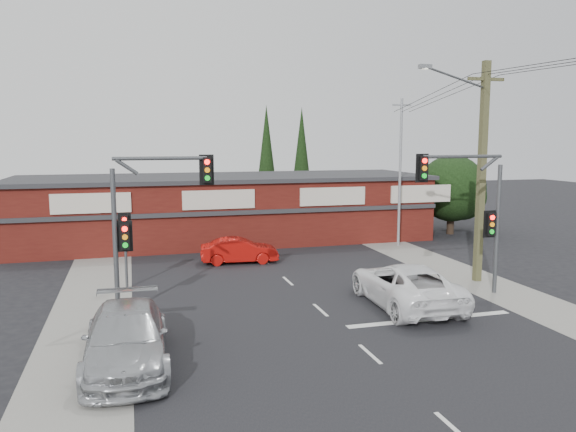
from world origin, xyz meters
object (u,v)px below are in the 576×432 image
object	(u,v)px
white_suv	(405,285)
utility_pole	(480,165)
shop_building	(225,208)
silver_suv	(126,338)
red_sedan	(239,250)

from	to	relation	value
white_suv	utility_pole	size ratio (longest dim) A/B	0.61
utility_pole	shop_building	bearing A→B (deg)	123.76
white_suv	silver_suv	bearing A→B (deg)	19.42
utility_pole	red_sedan	bearing A→B (deg)	145.07
silver_suv	shop_building	world-z (taller)	shop_building
red_sedan	shop_building	distance (m)	7.32
silver_suv	white_suv	bearing A→B (deg)	18.14
silver_suv	utility_pole	distance (m)	17.21
silver_suv	red_sedan	xyz separation A→B (m)	(5.73, 12.70, -0.16)
shop_building	utility_pole	xyz separation A→B (m)	(9.36, -14.00, 3.26)
red_sedan	shop_building	size ratio (longest dim) A/B	0.15
red_sedan	silver_suv	bearing A→B (deg)	160.80
red_sedan	shop_building	xyz separation A→B (m)	(0.43, 7.16, 1.46)
white_suv	utility_pole	world-z (taller)	utility_pole
red_sedan	utility_pole	xyz separation A→B (m)	(9.79, -6.84, 4.72)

